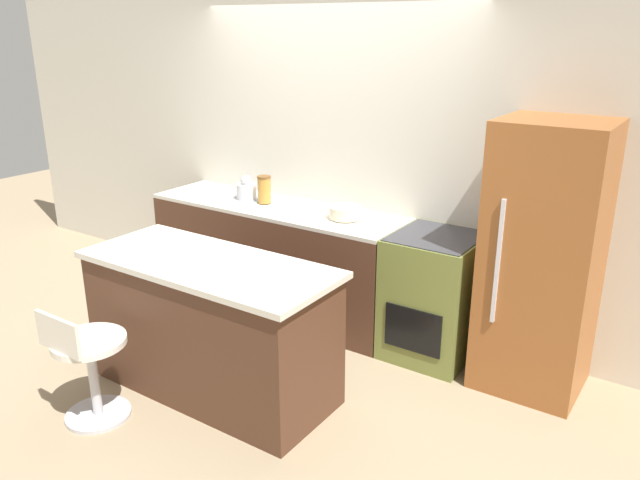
{
  "coord_description": "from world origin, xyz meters",
  "views": [
    {
      "loc": [
        2.75,
        -3.59,
        2.33
      ],
      "look_at": [
        0.53,
        -0.29,
        0.97
      ],
      "focal_mm": 35.0,
      "sensor_mm": 36.0,
      "label": 1
    }
  ],
  "objects_px": {
    "stool_chair": "(88,364)",
    "mixing_bowl": "(345,212)",
    "kettle": "(246,190)",
    "refrigerator": "(542,260)",
    "oven_range": "(433,296)"
  },
  "relations": [
    {
      "from": "mixing_bowl",
      "to": "stool_chair",
      "type": "bearing_deg",
      "value": -107.87
    },
    {
      "from": "oven_range",
      "to": "mixing_bowl",
      "type": "xyz_separation_m",
      "value": [
        -0.77,
        0.0,
        0.51
      ]
    },
    {
      "from": "stool_chair",
      "to": "kettle",
      "type": "height_order",
      "value": "kettle"
    },
    {
      "from": "oven_range",
      "to": "kettle",
      "type": "relative_size",
      "value": 4.45
    },
    {
      "from": "oven_range",
      "to": "kettle",
      "type": "distance_m",
      "value": 1.84
    },
    {
      "from": "refrigerator",
      "to": "kettle",
      "type": "xyz_separation_m",
      "value": [
        -2.49,
        -0.0,
        0.11
      ]
    },
    {
      "from": "oven_range",
      "to": "stool_chair",
      "type": "height_order",
      "value": "oven_range"
    },
    {
      "from": "kettle",
      "to": "oven_range",
      "type": "bearing_deg",
      "value": -0.14
    },
    {
      "from": "stool_chair",
      "to": "kettle",
      "type": "distance_m",
      "value": 2.08
    },
    {
      "from": "oven_range",
      "to": "refrigerator",
      "type": "relative_size",
      "value": 0.52
    },
    {
      "from": "oven_range",
      "to": "stool_chair",
      "type": "relative_size",
      "value": 1.22
    },
    {
      "from": "stool_chair",
      "to": "mixing_bowl",
      "type": "relative_size",
      "value": 3.06
    },
    {
      "from": "stool_chair",
      "to": "mixing_bowl",
      "type": "height_order",
      "value": "mixing_bowl"
    },
    {
      "from": "oven_range",
      "to": "refrigerator",
      "type": "bearing_deg",
      "value": 0.51
    },
    {
      "from": "oven_range",
      "to": "refrigerator",
      "type": "distance_m",
      "value": 0.85
    }
  ]
}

